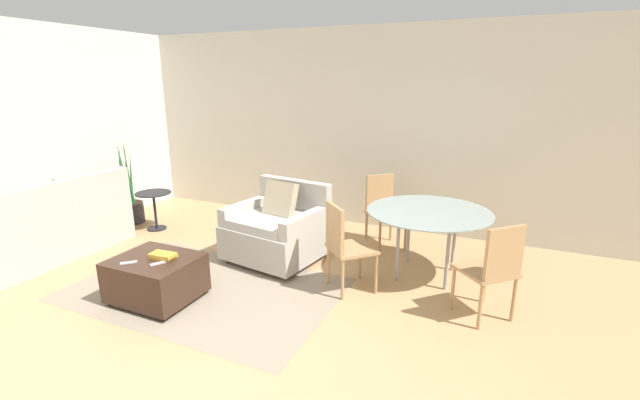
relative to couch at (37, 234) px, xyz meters
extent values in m
plane|color=tan|center=(2.81, -0.71, -0.32)|extent=(20.00, 20.00, 0.00)
cube|color=beige|center=(2.81, 2.83, 1.06)|extent=(12.00, 0.06, 2.75)
cube|color=beige|center=(-0.59, 0.79, 1.06)|extent=(0.06, 12.00, 2.75)
cube|color=gray|center=(2.26, 0.18, -0.32)|extent=(2.65, 1.69, 0.00)
cube|color=brown|center=(2.26, -0.45, -0.31)|extent=(2.60, 0.06, 0.00)
cube|color=brown|center=(2.26, -0.24, -0.31)|extent=(2.60, 0.06, 0.00)
cube|color=brown|center=(2.26, -0.03, -0.31)|extent=(2.60, 0.06, 0.00)
cube|color=brown|center=(2.26, 0.18, -0.31)|extent=(2.60, 0.06, 0.00)
cube|color=brown|center=(2.26, 0.39, -0.31)|extent=(2.60, 0.06, 0.00)
cube|color=brown|center=(2.26, 0.60, -0.31)|extent=(2.60, 0.06, 0.00)
cube|color=brown|center=(2.26, 0.81, -0.31)|extent=(2.60, 0.06, 0.00)
cube|color=#B2ADA3|center=(-0.06, 0.00, -0.10)|extent=(0.92, 2.06, 0.44)
cube|color=#B2ADA3|center=(0.33, 0.00, 0.38)|extent=(0.14, 2.06, 0.51)
cube|color=#B2ADA3|center=(-0.06, 0.97, 0.25)|extent=(0.84, 0.12, 0.26)
cube|color=tan|center=(0.04, 0.46, 0.40)|extent=(0.19, 0.40, 0.41)
cube|color=#B2ADA3|center=(2.54, 1.13, -0.07)|extent=(1.12, 1.04, 0.38)
cube|color=#B2ADA3|center=(2.53, 1.09, 0.17)|extent=(0.87, 0.89, 0.10)
cube|color=#B2ADA3|center=(2.60, 1.51, 0.35)|extent=(1.00, 0.27, 0.45)
cube|color=#B2ADA3|center=(2.11, 1.20, 0.22)|extent=(0.25, 0.83, 0.20)
cube|color=#B2ADA3|center=(2.97, 1.06, 0.22)|extent=(0.25, 0.83, 0.20)
cylinder|color=brown|center=(2.07, 0.83, -0.29)|extent=(0.05, 0.05, 0.06)
cylinder|color=brown|center=(2.89, 0.70, -0.29)|extent=(0.05, 0.05, 0.06)
cylinder|color=brown|center=(2.18, 1.56, -0.29)|extent=(0.05, 0.05, 0.06)
cylinder|color=brown|center=(3.01, 1.43, -0.29)|extent=(0.05, 0.05, 0.06)
cube|color=tan|center=(2.55, 1.24, 0.40)|extent=(0.43, 0.28, 0.41)
cube|color=#382319|center=(1.98, -0.17, -0.09)|extent=(0.76, 0.65, 0.39)
cylinder|color=black|center=(1.65, -0.44, -0.30)|extent=(0.04, 0.04, 0.04)
cylinder|color=black|center=(2.31, -0.44, -0.30)|extent=(0.04, 0.04, 0.04)
cylinder|color=black|center=(1.65, 0.11, -0.30)|extent=(0.04, 0.04, 0.04)
cylinder|color=black|center=(2.31, 0.11, -0.30)|extent=(0.04, 0.04, 0.04)
cube|color=gold|center=(2.05, -0.13, 0.12)|extent=(0.23, 0.17, 0.02)
cube|color=gold|center=(2.06, -0.14, 0.15)|extent=(0.24, 0.15, 0.03)
cube|color=#B7B7BC|center=(2.11, -0.24, 0.11)|extent=(0.12, 0.17, 0.01)
cube|color=#B7B7BC|center=(1.85, -0.35, 0.11)|extent=(0.13, 0.13, 0.01)
cylinder|color=#333338|center=(-0.12, 1.44, -0.17)|extent=(0.39, 0.39, 0.30)
cylinder|color=black|center=(-0.12, 1.44, -0.03)|extent=(0.36, 0.36, 0.02)
cone|color=#286033|center=(-0.06, 1.44, 0.45)|extent=(0.04, 0.12, 0.94)
cone|color=#286033|center=(-0.10, 1.46, 0.46)|extent=(0.12, 0.13, 0.95)
cone|color=#286033|center=(-0.12, 1.54, 0.38)|extent=(0.11, 0.05, 0.79)
cone|color=#286033|center=(-0.18, 1.51, 0.37)|extent=(0.08, 0.08, 0.78)
cone|color=#286033|center=(-0.21, 1.44, 0.42)|extent=(0.04, 0.12, 0.87)
cone|color=#286033|center=(-0.15, 1.39, 0.39)|extent=(0.10, 0.09, 0.81)
cone|color=#286033|center=(-0.11, 1.40, 0.48)|extent=(0.18, 0.06, 0.99)
cone|color=#286033|center=(-0.05, 1.37, 0.37)|extent=(0.10, 0.10, 0.79)
cylinder|color=black|center=(0.45, 1.37, 0.21)|extent=(0.48, 0.48, 0.02)
cylinder|color=black|center=(0.45, 1.37, -0.05)|extent=(0.04, 0.04, 0.50)
cylinder|color=black|center=(0.45, 1.37, -0.31)|extent=(0.26, 0.26, 0.02)
cylinder|color=#8C9E99|center=(4.22, 1.43, 0.40)|extent=(1.29, 1.29, 0.01)
cylinder|color=#99999E|center=(3.97, 1.18, 0.04)|extent=(0.04, 0.04, 0.72)
cylinder|color=#99999E|center=(4.47, 1.18, 0.04)|extent=(0.04, 0.04, 0.72)
cylinder|color=#99999E|center=(3.97, 1.68, 0.04)|extent=(0.04, 0.04, 0.72)
cylinder|color=#99999E|center=(4.47, 1.68, 0.04)|extent=(0.04, 0.04, 0.72)
cube|color=tan|center=(3.60, 0.81, 0.12)|extent=(0.59, 0.59, 0.03)
cube|color=tan|center=(3.47, 0.67, 0.36)|extent=(0.29, 0.29, 0.45)
cylinder|color=tan|center=(3.86, 0.81, -0.11)|extent=(0.03, 0.03, 0.42)
cylinder|color=tan|center=(3.60, 1.06, -0.11)|extent=(0.03, 0.03, 0.42)
cylinder|color=tan|center=(3.60, 0.55, -0.11)|extent=(0.03, 0.03, 0.42)
cylinder|color=tan|center=(3.35, 0.81, -0.11)|extent=(0.03, 0.03, 0.42)
cube|color=tan|center=(4.84, 0.81, 0.12)|extent=(0.59, 0.59, 0.03)
cube|color=tan|center=(4.98, 0.67, 0.36)|extent=(0.29, 0.29, 0.45)
cylinder|color=tan|center=(4.84, 1.06, -0.11)|extent=(0.03, 0.03, 0.42)
cylinder|color=tan|center=(4.59, 0.81, -0.11)|extent=(0.03, 0.03, 0.42)
cylinder|color=tan|center=(5.10, 0.81, -0.11)|extent=(0.03, 0.03, 0.42)
cylinder|color=tan|center=(4.84, 0.55, -0.11)|extent=(0.03, 0.03, 0.42)
cube|color=tan|center=(3.60, 2.05, 0.12)|extent=(0.59, 0.59, 0.03)
cube|color=tan|center=(3.47, 2.18, 0.36)|extent=(0.29, 0.29, 0.45)
cylinder|color=tan|center=(3.60, 1.79, -0.11)|extent=(0.03, 0.03, 0.42)
cylinder|color=tan|center=(3.86, 2.05, -0.11)|extent=(0.03, 0.03, 0.42)
cylinder|color=tan|center=(3.35, 2.05, -0.11)|extent=(0.03, 0.03, 0.42)
cylinder|color=tan|center=(3.60, 2.30, -0.11)|extent=(0.03, 0.03, 0.42)
camera|label=1|loc=(4.93, -2.92, 1.73)|focal=24.00mm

